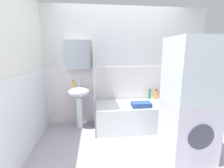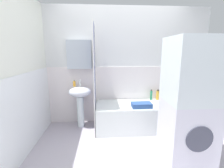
# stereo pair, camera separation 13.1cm
# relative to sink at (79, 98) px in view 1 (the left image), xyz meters

# --- Properties ---
(ground_plane) EXTENTS (4.80, 5.60, 0.04)m
(ground_plane) POSITION_rel_sink_xyz_m (0.86, -1.03, -0.62)
(ground_plane) COLOR #B3AAB6
(wall_back_tiled) EXTENTS (3.60, 0.18, 2.40)m
(wall_back_tiled) POSITION_rel_sink_xyz_m (0.81, 0.23, 0.53)
(wall_back_tiled) COLOR silver
(wall_back_tiled) RESTS_ON ground_plane
(wall_left_tiled) EXTENTS (0.07, 1.81, 2.40)m
(wall_left_tiled) POSITION_rel_sink_xyz_m (-0.71, -0.69, 0.51)
(wall_left_tiled) COLOR silver
(wall_left_tiled) RESTS_ON ground_plane
(sink) EXTENTS (0.44, 0.34, 0.82)m
(sink) POSITION_rel_sink_xyz_m (0.00, 0.00, 0.00)
(sink) COLOR white
(sink) RESTS_ON ground_plane
(faucet) EXTENTS (0.03, 0.12, 0.12)m
(faucet) POSITION_rel_sink_xyz_m (0.00, 0.08, 0.28)
(faucet) COLOR silver
(faucet) RESTS_ON sink
(soap_dispenser) EXTENTS (0.05, 0.05, 0.13)m
(soap_dispenser) POSITION_rel_sink_xyz_m (-0.11, 0.07, 0.28)
(soap_dispenser) COLOR gold
(soap_dispenser) RESTS_ON sink
(bathtub) EXTENTS (1.50, 0.69, 0.50)m
(bathtub) POSITION_rel_sink_xyz_m (1.07, -0.16, -0.35)
(bathtub) COLOR white
(bathtub) RESTS_ON ground_plane
(shower_curtain) EXTENTS (0.01, 0.69, 2.00)m
(shower_curtain) POSITION_rel_sink_xyz_m (0.31, -0.16, 0.40)
(shower_curtain) COLOR white
(shower_curtain) RESTS_ON ground_plane
(conditioner_bottle) EXTENTS (0.05, 0.05, 0.22)m
(conditioner_bottle) POSITION_rel_sink_xyz_m (1.72, 0.10, 0.00)
(conditioner_bottle) COLOR #C84F66
(conditioner_bottle) RESTS_ON bathtub
(body_wash_bottle) EXTENTS (0.07, 0.07, 0.22)m
(body_wash_bottle) POSITION_rel_sink_xyz_m (1.62, 0.10, 0.00)
(body_wash_bottle) COLOR gold
(body_wash_bottle) RESTS_ON bathtub
(lotion_bottle) EXTENTS (0.05, 0.05, 0.22)m
(lotion_bottle) POSITION_rel_sink_xyz_m (1.48, 0.11, 0.00)
(lotion_bottle) COLOR #237E58
(lotion_bottle) RESTS_ON bathtub
(towel_folded) EXTENTS (0.36, 0.21, 0.09)m
(towel_folded) POSITION_rel_sink_xyz_m (1.16, -0.34, -0.06)
(towel_folded) COLOR #2E4F8D
(towel_folded) RESTS_ON bathtub
(washer_dryer_stack) EXTENTS (0.62, 0.59, 1.69)m
(washer_dryer_stack) POSITION_rel_sink_xyz_m (1.61, -1.10, 0.24)
(washer_dryer_stack) COLOR white
(washer_dryer_stack) RESTS_ON ground_plane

